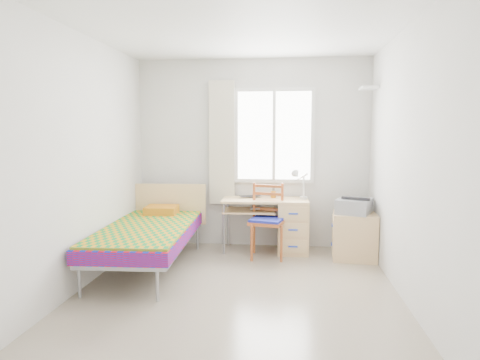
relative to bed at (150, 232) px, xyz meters
name	(u,v)px	position (x,y,z in m)	size (l,w,h in m)	color
floor	(238,289)	(1.12, -0.59, -0.43)	(3.50, 3.50, 0.00)	#BCAD93
ceiling	(238,27)	(1.12, -0.59, 2.17)	(3.50, 3.50, 0.00)	white
wall_back	(252,154)	(1.12, 1.16, 0.87)	(3.20, 3.20, 0.00)	silver
wall_left	(84,161)	(-0.48, -0.59, 0.87)	(3.50, 3.50, 0.00)	silver
wall_right	(405,164)	(2.72, -0.59, 0.87)	(3.50, 3.50, 0.00)	silver
window	(274,136)	(1.42, 1.13, 1.12)	(1.10, 0.04, 1.30)	white
curtain	(222,143)	(0.70, 1.09, 1.02)	(0.35, 0.05, 1.70)	beige
floating_shelf	(369,88)	(2.61, 0.81, 1.72)	(0.20, 0.32, 0.03)	white
bed	(150,232)	(0.00, 0.00, 0.00)	(1.04, 2.09, 0.89)	#919298
desk	(287,223)	(1.61, 0.85, -0.04)	(1.15, 0.55, 0.71)	tan
chair	(268,216)	(1.36, 0.61, 0.10)	(0.49, 0.49, 0.95)	#A24C1F
cabinet	(354,236)	(2.46, 0.63, -0.14)	(0.58, 0.52, 0.59)	tan
printer	(354,205)	(2.44, 0.64, 0.25)	(0.52, 0.56, 0.19)	#919298
laptop	(251,197)	(1.12, 0.93, 0.29)	(0.29, 0.19, 0.02)	black
pen_cup	(273,194)	(1.42, 0.97, 0.32)	(0.07, 0.07, 0.09)	orange
task_lamp	(299,181)	(1.76, 0.79, 0.53)	(0.22, 0.32, 0.40)	white
book	(251,208)	(1.12, 0.86, 0.16)	(0.15, 0.21, 0.02)	gray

